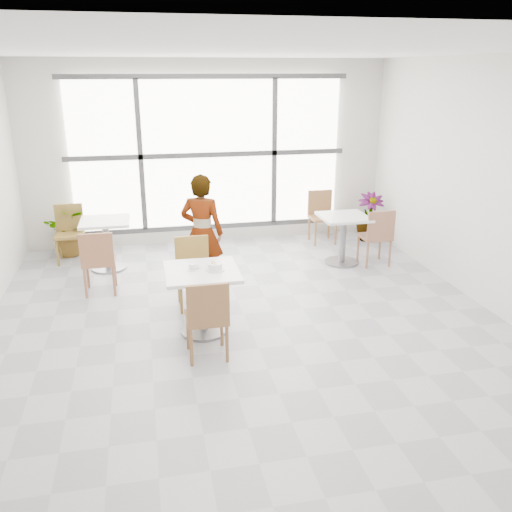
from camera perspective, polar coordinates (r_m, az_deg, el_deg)
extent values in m
plane|color=#9E9EA5|center=(6.25, -0.58, -7.81)|extent=(7.00, 7.00, 0.00)
plane|color=white|center=(5.57, -0.69, 20.88)|extent=(7.00, 7.00, 0.00)
plane|color=silver|center=(9.12, -5.05, 10.66)|extent=(6.00, 0.00, 6.00)
plane|color=silver|center=(2.61, 15.10, -12.20)|extent=(6.00, 0.00, 6.00)
plane|color=silver|center=(6.95, 24.56, 6.37)|extent=(0.00, 7.00, 7.00)
cube|color=white|center=(9.07, -5.00, 10.61)|extent=(4.40, 0.04, 2.40)
cube|color=#3F3F42|center=(9.04, -4.97, 10.58)|extent=(4.60, 0.05, 0.08)
cube|color=#3F3F42|center=(8.97, -12.07, 10.17)|extent=(0.08, 0.05, 2.40)
cube|color=#3F3F42|center=(9.23, 1.93, 10.82)|extent=(0.08, 0.05, 2.40)
cube|color=#3F3F42|center=(9.29, -4.76, 3.12)|extent=(4.60, 0.05, 0.08)
cube|color=#3F3F42|center=(8.94, -5.21, 18.34)|extent=(4.60, 0.05, 0.08)
cube|color=white|center=(5.94, -5.75, -1.67)|extent=(0.80, 0.80, 0.04)
cylinder|color=gray|center=(6.08, -5.64, -4.97)|extent=(0.10, 0.10, 0.71)
cylinder|color=gray|center=(6.23, -5.53, -7.83)|extent=(0.52, 0.52, 0.03)
cube|color=brown|center=(5.57, -5.25, -6.49)|extent=(0.42, 0.42, 0.04)
cube|color=brown|center=(5.30, -5.07, -5.12)|extent=(0.42, 0.04, 0.42)
cylinder|color=brown|center=(5.85, -3.63, -7.59)|extent=(0.04, 0.04, 0.41)
cylinder|color=brown|center=(5.53, -3.07, -9.23)|extent=(0.04, 0.04, 0.41)
cylinder|color=brown|center=(5.81, -7.18, -7.88)|extent=(0.04, 0.04, 0.41)
cylinder|color=brown|center=(5.49, -6.83, -9.55)|extent=(0.04, 0.04, 0.41)
cube|color=olive|center=(6.71, -6.55, -1.96)|extent=(0.42, 0.42, 0.04)
cube|color=olive|center=(6.81, -6.78, 0.41)|extent=(0.42, 0.04, 0.42)
cylinder|color=olive|center=(6.62, -7.87, -4.43)|extent=(0.04, 0.04, 0.41)
cylinder|color=olive|center=(6.95, -8.11, -3.27)|extent=(0.04, 0.04, 0.41)
cylinder|color=olive|center=(6.65, -4.77, -4.20)|extent=(0.04, 0.04, 0.41)
cylinder|color=olive|center=(6.98, -5.16, -3.06)|extent=(0.04, 0.04, 0.41)
cylinder|color=silver|center=(5.92, -4.33, -1.45)|extent=(0.21, 0.21, 0.01)
cylinder|color=silver|center=(5.90, -4.34, -1.07)|extent=(0.16, 0.16, 0.07)
torus|color=silver|center=(5.89, -4.34, -0.79)|extent=(0.16, 0.16, 0.01)
cylinder|color=#C6AB89|center=(5.90, -4.34, -1.09)|extent=(0.14, 0.14, 0.05)
cylinder|color=beige|center=(5.92, -4.44, -0.69)|extent=(0.03, 0.03, 0.02)
cylinder|color=beige|center=(5.93, -4.59, -0.62)|extent=(0.03, 0.03, 0.01)
cylinder|color=beige|center=(5.90, -4.39, -0.72)|extent=(0.03, 0.03, 0.02)
cylinder|color=beige|center=(5.89, -4.63, -0.74)|extent=(0.03, 0.03, 0.01)
cylinder|color=beige|center=(5.89, -4.66, -0.81)|extent=(0.03, 0.03, 0.01)
cylinder|color=beige|center=(5.87, -3.98, -0.87)|extent=(0.03, 0.03, 0.02)
cylinder|color=#F8EBA0|center=(5.85, -4.28, -0.86)|extent=(0.03, 0.03, 0.01)
cylinder|color=#F5E39E|center=(5.92, -4.38, -0.67)|extent=(0.03, 0.03, 0.02)
cylinder|color=#F5E39E|center=(5.88, -4.35, -0.79)|extent=(0.03, 0.03, 0.02)
cylinder|color=#F3E29D|center=(5.92, -4.25, -0.72)|extent=(0.03, 0.03, 0.02)
cylinder|color=beige|center=(5.90, -4.34, -0.69)|extent=(0.03, 0.03, 0.01)
cylinder|color=beige|center=(5.91, -4.53, -0.68)|extent=(0.03, 0.03, 0.02)
cylinder|color=beige|center=(5.89, -4.40, -0.79)|extent=(0.03, 0.03, 0.02)
cylinder|color=#F2E59C|center=(5.90, -4.46, -0.79)|extent=(0.03, 0.03, 0.02)
cylinder|color=white|center=(5.96, -6.69, -1.39)|extent=(0.13, 0.13, 0.01)
cylinder|color=white|center=(5.95, -6.70, -1.08)|extent=(0.08, 0.08, 0.06)
torus|color=white|center=(5.95, -6.29, -1.05)|extent=(0.05, 0.01, 0.05)
cylinder|color=black|center=(5.94, -6.71, -0.86)|extent=(0.07, 0.07, 0.00)
cube|color=#BCBBC0|center=(5.94, -6.19, -1.36)|extent=(0.09, 0.05, 0.00)
sphere|color=#BCBBC0|center=(5.96, -5.87, -1.27)|extent=(0.02, 0.02, 0.02)
imported|color=black|center=(7.18, -5.70, 2.46)|extent=(0.67, 0.57, 1.56)
cube|color=white|center=(8.18, -15.65, 3.52)|extent=(0.70, 0.70, 0.04)
cylinder|color=gray|center=(8.28, -15.42, 1.03)|extent=(0.10, 0.10, 0.71)
cylinder|color=gray|center=(8.39, -15.22, -1.18)|extent=(0.52, 0.52, 0.03)
cube|color=white|center=(8.23, 9.25, 4.07)|extent=(0.70, 0.70, 0.04)
cylinder|color=slate|center=(8.33, 9.11, 1.58)|extent=(0.10, 0.10, 0.71)
cylinder|color=slate|center=(8.44, 8.99, -0.62)|extent=(0.52, 0.52, 0.03)
cube|color=#9A6244|center=(7.41, -16.21, -0.55)|extent=(0.42, 0.42, 0.04)
cube|color=#9A6244|center=(7.16, -16.47, 0.68)|extent=(0.42, 0.04, 0.42)
cylinder|color=#9A6244|center=(7.65, -14.63, -1.61)|extent=(0.04, 0.04, 0.41)
cylinder|color=#9A6244|center=(7.31, -14.73, -2.58)|extent=(0.04, 0.04, 0.41)
cylinder|color=#9A6244|center=(7.68, -17.31, -1.78)|extent=(0.04, 0.04, 0.41)
cylinder|color=#9A6244|center=(7.34, -17.53, -2.76)|extent=(0.04, 0.04, 0.41)
cube|color=olive|center=(8.75, -19.07, 2.12)|extent=(0.42, 0.42, 0.04)
cube|color=olive|center=(8.87, -19.09, 3.89)|extent=(0.42, 0.04, 0.42)
cylinder|color=olive|center=(8.67, -20.21, 0.27)|extent=(0.04, 0.04, 0.41)
cylinder|color=olive|center=(9.01, -19.92, 1.00)|extent=(0.04, 0.04, 0.41)
cylinder|color=olive|center=(8.62, -17.85, 0.44)|extent=(0.04, 0.04, 0.41)
cylinder|color=olive|center=(8.96, -17.65, 1.16)|extent=(0.04, 0.04, 0.41)
cube|color=#916148|center=(8.37, 12.40, 2.00)|extent=(0.42, 0.42, 0.04)
cube|color=#916148|center=(8.14, 13.05, 3.16)|extent=(0.42, 0.04, 0.42)
cylinder|color=#916148|center=(8.66, 12.91, 0.98)|extent=(0.04, 0.04, 0.41)
cylinder|color=#916148|center=(8.36, 13.92, 0.23)|extent=(0.04, 0.04, 0.41)
cylinder|color=#916148|center=(8.52, 10.70, 0.83)|extent=(0.04, 0.04, 0.41)
cylinder|color=#916148|center=(8.21, 11.65, 0.06)|extent=(0.04, 0.04, 0.41)
cube|color=#9A6A41|center=(9.30, 7.05, 4.00)|extent=(0.42, 0.42, 0.04)
cube|color=#9A6A41|center=(9.41, 6.73, 5.65)|extent=(0.42, 0.04, 0.42)
cylinder|color=#9A6A41|center=(9.14, 6.28, 2.30)|extent=(0.04, 0.04, 0.41)
cylinder|color=#9A6A41|center=(9.46, 5.61, 2.92)|extent=(0.04, 0.04, 0.41)
cylinder|color=#9A6A41|center=(9.25, 8.40, 2.42)|extent=(0.04, 0.04, 0.41)
cylinder|color=#9A6A41|center=(9.58, 7.67, 3.03)|extent=(0.04, 0.04, 0.41)
imported|color=#3C8B3D|center=(9.07, -19.00, 2.45)|extent=(0.80, 0.72, 0.78)
imported|color=#447846|center=(9.56, 11.87, 4.05)|extent=(0.52, 0.52, 0.82)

